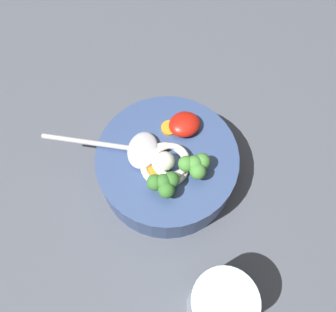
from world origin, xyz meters
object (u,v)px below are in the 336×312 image
(soup_bowl, at_px, (168,165))
(drinking_glass, at_px, (220,304))
(noodle_pile, at_px, (165,162))
(soup_spoon, at_px, (133,149))

(soup_bowl, relative_size, drinking_glass, 2.09)
(noodle_pile, distance_m, soup_spoon, 0.05)
(noodle_pile, bearing_deg, soup_spoon, 132.75)
(soup_bowl, distance_m, drinking_glass, 0.21)
(noodle_pile, xyz_separation_m, soup_spoon, (-0.04, 0.04, -0.00))
(noodle_pile, bearing_deg, soup_bowl, 53.92)
(soup_spoon, xyz_separation_m, drinking_glass, (0.03, -0.24, -0.02))
(soup_bowl, xyz_separation_m, noodle_pile, (-0.01, -0.01, 0.04))
(soup_bowl, bearing_deg, noodle_pile, -126.08)
(noodle_pile, distance_m, drinking_glass, 0.20)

